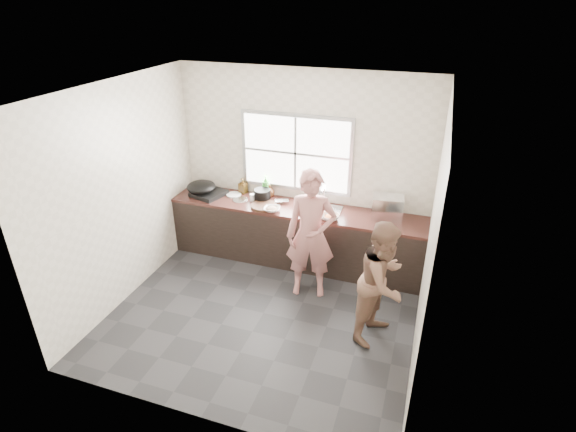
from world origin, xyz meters
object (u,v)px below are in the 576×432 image
(pot_lid_right, at_px, (240,200))
(glass_jar, at_px, (252,197))
(bowl_mince, at_px, (272,209))
(bottle_brown_tall, at_px, (243,186))
(bowl_crabs, at_px, (330,217))
(bottle_brown_short, at_px, (269,191))
(plate_food, at_px, (234,195))
(woman, at_px, (311,239))
(cutting_board, at_px, (264,206))
(bowl_held, at_px, (325,217))
(burner, at_px, (209,193))
(pot_lid_left, at_px, (214,190))
(black_pot, at_px, (262,195))
(dish_rack, at_px, (387,207))
(wok, at_px, (201,187))
(bottle_green, at_px, (266,186))
(person_side, at_px, (383,282))

(pot_lid_right, bearing_deg, glass_jar, 13.02)
(bowl_mince, bearing_deg, bottle_brown_tall, 144.73)
(bowl_mince, relative_size, bowl_crabs, 1.17)
(bottle_brown_short, bearing_deg, plate_food, -166.26)
(woman, xyz_separation_m, cutting_board, (-0.84, 0.54, 0.09))
(bowl_held, xyz_separation_m, burner, (-1.82, 0.19, 0.00))
(bowl_mince, distance_m, pot_lid_left, 1.14)
(glass_jar, xyz_separation_m, pot_lid_right, (-0.17, -0.04, -0.04))
(pot_lid_left, bearing_deg, plate_food, -9.27)
(black_pot, bearing_deg, woman, -38.29)
(bottle_brown_tall, relative_size, burner, 0.50)
(cutting_board, relative_size, dish_rack, 0.93)
(bowl_held, distance_m, wok, 1.92)
(black_pot, relative_size, bottle_green, 0.72)
(bowl_mince, xyz_separation_m, bowl_held, (0.75, 0.00, -0.00))
(person_side, height_order, pot_lid_left, person_side)
(bowl_crabs, distance_m, wok, 1.98)
(bowl_crabs, relative_size, bottle_brown_short, 1.09)
(bowl_held, relative_size, plate_food, 0.79)
(pot_lid_left, xyz_separation_m, pot_lid_right, (0.52, -0.18, -0.00))
(bowl_crabs, bearing_deg, bowl_held, -170.87)
(bottle_green, distance_m, bottle_brown_short, 0.09)
(wok, distance_m, pot_lid_left, 0.27)
(woman, bearing_deg, black_pot, 128.78)
(plate_food, xyz_separation_m, burner, (-0.35, -0.12, 0.02))
(bowl_crabs, xyz_separation_m, bottle_brown_short, (-1.02, 0.43, 0.06))
(glass_jar, bearing_deg, dish_rack, 2.60)
(bowl_mince, bearing_deg, pot_lid_right, 161.22)
(bottle_brown_short, bearing_deg, wok, -163.37)
(person_side, distance_m, glass_jar, 2.39)
(plate_food, distance_m, dish_rack, 2.24)
(pot_lid_left, bearing_deg, person_side, -26.48)
(person_side, distance_m, bowl_held, 1.36)
(plate_food, xyz_separation_m, wok, (-0.44, -0.16, 0.13))
(pot_lid_right, bearing_deg, woman, -27.56)
(pot_lid_right, bearing_deg, black_pot, 16.68)
(person_side, distance_m, dish_rack, 1.35)
(person_side, distance_m, bowl_mince, 1.94)
(plate_food, relative_size, glass_jar, 2.17)
(bowl_crabs, bearing_deg, burner, 174.50)
(dish_rack, relative_size, pot_lid_left, 1.59)
(glass_jar, bearing_deg, burner, -176.92)
(bowl_crabs, distance_m, bottle_green, 1.16)
(bowl_mince, distance_m, bowl_crabs, 0.82)
(cutting_board, height_order, bowl_held, bowl_held)
(bowl_mince, distance_m, burner, 1.09)
(woman, xyz_separation_m, black_pot, (-0.94, 0.74, 0.15))
(burner, height_order, wok, wok)
(black_pot, distance_m, pot_lid_left, 0.83)
(black_pot, bearing_deg, person_side, -33.62)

